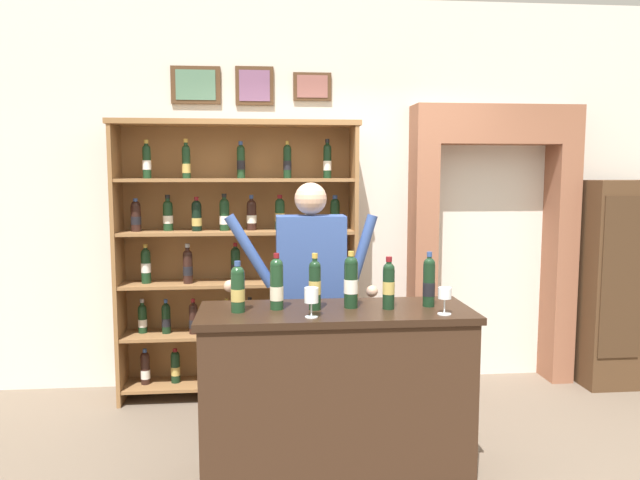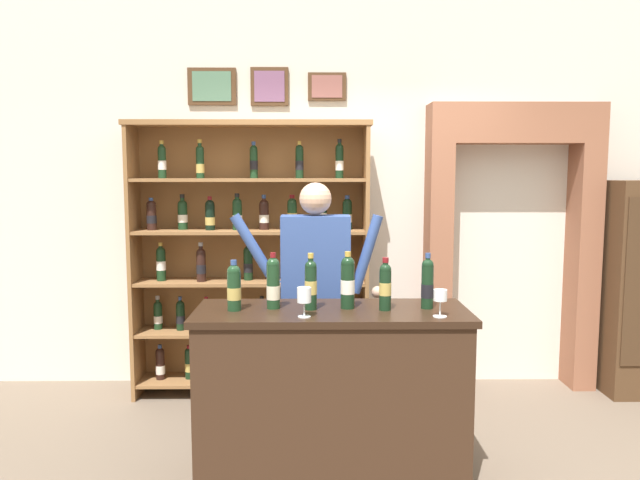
% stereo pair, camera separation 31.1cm
% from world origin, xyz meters
% --- Properties ---
extents(ground_plane, '(14.00, 14.00, 0.02)m').
position_xyz_m(ground_plane, '(0.00, 0.00, -0.01)').
color(ground_plane, '#6B5B4C').
extents(back_wall, '(12.00, 0.19, 3.17)m').
position_xyz_m(back_wall, '(-0.00, 1.76, 1.59)').
color(back_wall, silver).
rests_on(back_wall, ground).
extents(wine_shelf, '(1.88, 0.36, 2.16)m').
position_xyz_m(wine_shelf, '(-0.78, 1.40, 1.13)').
color(wine_shelf, olive).
rests_on(wine_shelf, ground).
extents(archway_doorway, '(1.38, 0.45, 2.32)m').
position_xyz_m(archway_doorway, '(1.32, 1.63, 1.31)').
color(archway_doorway, '#935B42').
rests_on(archway_doorway, ground).
extents(tasting_counter, '(1.55, 0.59, 1.00)m').
position_xyz_m(tasting_counter, '(-0.19, -0.00, 0.50)').
color(tasting_counter, '#382316').
rests_on(tasting_counter, ground).
extents(shopkeeper, '(1.03, 0.22, 1.71)m').
position_xyz_m(shopkeeper, '(-0.28, 0.64, 1.06)').
color(shopkeeper, '#2D3347').
rests_on(shopkeeper, ground).
extents(tasting_bottle_riserva, '(0.08, 0.08, 0.29)m').
position_xyz_m(tasting_bottle_riserva, '(-0.74, -0.02, 1.14)').
color(tasting_bottle_riserva, '#19381E').
rests_on(tasting_bottle_riserva, tasting_counter).
extents(tasting_bottle_super_tuscan, '(0.08, 0.08, 0.32)m').
position_xyz_m(tasting_bottle_super_tuscan, '(-0.52, 0.03, 1.15)').
color(tasting_bottle_super_tuscan, '#19381E').
rests_on(tasting_bottle_super_tuscan, tasting_counter).
extents(tasting_bottle_bianco, '(0.07, 0.07, 0.32)m').
position_xyz_m(tasting_bottle_bianco, '(-0.31, 0.00, 1.15)').
color(tasting_bottle_bianco, black).
rests_on(tasting_bottle_bianco, tasting_counter).
extents(tasting_bottle_chianti, '(0.08, 0.08, 0.33)m').
position_xyz_m(tasting_bottle_chianti, '(-0.10, 0.03, 1.16)').
color(tasting_bottle_chianti, black).
rests_on(tasting_bottle_chianti, tasting_counter).
extents(tasting_bottle_vin_santo, '(0.07, 0.07, 0.30)m').
position_xyz_m(tasting_bottle_vin_santo, '(0.11, -0.02, 1.15)').
color(tasting_bottle_vin_santo, black).
rests_on(tasting_bottle_vin_santo, tasting_counter).
extents(tasting_bottle_brunello, '(0.07, 0.07, 0.32)m').
position_xyz_m(tasting_bottle_brunello, '(0.36, 0.02, 1.15)').
color(tasting_bottle_brunello, black).
rests_on(tasting_bottle_brunello, tasting_counter).
extents(wine_glass_right, '(0.08, 0.08, 0.16)m').
position_xyz_m(wine_glass_right, '(-0.34, -0.18, 1.11)').
color(wine_glass_right, silver).
rests_on(wine_glass_right, tasting_counter).
extents(wine_glass_center, '(0.07, 0.07, 0.15)m').
position_xyz_m(wine_glass_center, '(0.39, -0.19, 1.11)').
color(wine_glass_center, silver).
rests_on(wine_glass_center, tasting_counter).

